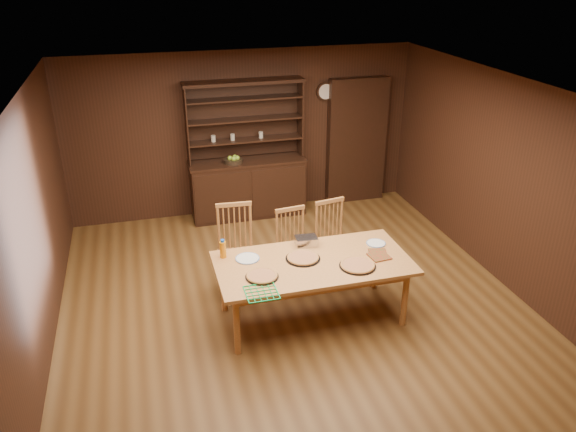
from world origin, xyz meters
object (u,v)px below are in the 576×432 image
object	(u,v)px
china_hutch	(247,180)
chair_right	(332,237)
juice_bottle	(223,249)
chair_left	(236,245)
chair_center	(293,244)
dining_table	(313,267)

from	to	relation	value
china_hutch	chair_right	size ratio (longest dim) A/B	2.07
chair_right	juice_bottle	distance (m)	1.61
china_hutch	chair_left	world-z (taller)	china_hutch
chair_center	chair_right	world-z (taller)	chair_right
chair_right	juice_bottle	bearing A→B (deg)	-171.80
chair_left	chair_center	bearing A→B (deg)	0.46
dining_table	juice_bottle	distance (m)	1.04
chair_left	china_hutch	bearing A→B (deg)	78.96
chair_center	china_hutch	bearing A→B (deg)	86.91
dining_table	chair_right	xyz separation A→B (m)	(0.54, 0.87, -0.13)
chair_center	juice_bottle	bearing A→B (deg)	-160.12
chair_left	juice_bottle	world-z (taller)	chair_left
chair_right	chair_left	bearing A→B (deg)	168.52
dining_table	chair_center	bearing A→B (deg)	89.84
china_hutch	chair_left	bearing A→B (deg)	-105.25
chair_center	juice_bottle	size ratio (longest dim) A/B	4.51
chair_left	chair_right	xyz separation A→B (m)	(1.26, -0.03, -0.05)
juice_bottle	china_hutch	bearing A→B (deg)	72.83
juice_bottle	chair_left	bearing A→B (deg)	65.44
dining_table	juice_bottle	size ratio (longest dim) A/B	9.77
chair_right	china_hutch	bearing A→B (deg)	97.10
china_hutch	juice_bottle	size ratio (longest dim) A/B	9.70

